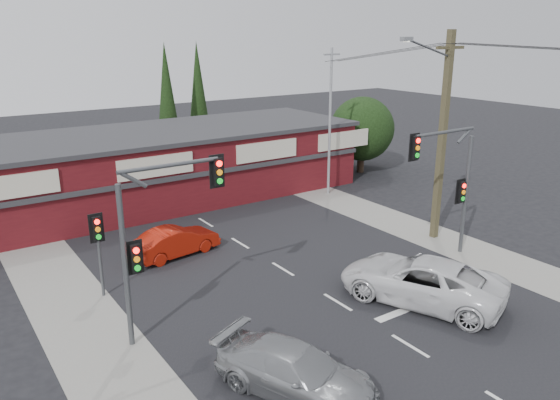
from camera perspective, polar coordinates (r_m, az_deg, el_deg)
ground at (r=21.04m, az=6.74°, el=-10.98°), size 120.00×120.00×0.00m
road_strip at (r=24.62m, az=-0.94°, el=-6.50°), size 14.00×70.00×0.01m
verge_left at (r=21.62m, az=-20.47°, el=-11.20°), size 3.00×70.00×0.02m
verge_right at (r=29.82m, az=12.82°, el=-2.62°), size 3.00×70.00×0.02m
stop_line at (r=22.41m, az=16.18°, el=-9.70°), size 6.50×0.35×0.01m
white_suv at (r=21.61m, az=14.52°, el=-8.11°), size 5.06×6.82×1.72m
silver_suv at (r=16.15m, az=1.64°, el=-17.47°), size 3.77×5.29×1.42m
red_sedan at (r=25.58m, az=-10.84°, el=-4.26°), size 4.26×2.02×1.35m
lane_dashes at (r=20.11m, az=9.51°, el=-12.49°), size 0.12×34.69×0.01m
shop_building at (r=33.76m, az=-13.72°, el=3.40°), size 27.30×8.40×4.22m
tree_cluster at (r=40.49m, az=8.33°, el=7.06°), size 5.90×5.10×5.50m
conifer_near at (r=41.27m, az=-11.74°, el=10.70°), size 1.80×1.80×9.25m
conifer_far at (r=44.52m, az=-8.55°, el=11.31°), size 1.80×1.80×9.25m
traffic_mast_left at (r=17.94m, az=-12.94°, el=-2.68°), size 3.77×0.27×5.97m
traffic_mast_right at (r=25.03m, az=17.50°, el=2.64°), size 3.96×0.27×5.97m
pedestal_signal at (r=21.83m, az=-18.50°, el=-3.80°), size 0.55×0.27×3.38m
utility_pole at (r=27.10m, az=16.49°, el=6.93°), size 4.38×0.59×10.00m
steel_pole at (r=33.94m, az=5.24°, el=8.32°), size 1.20×0.16×9.00m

